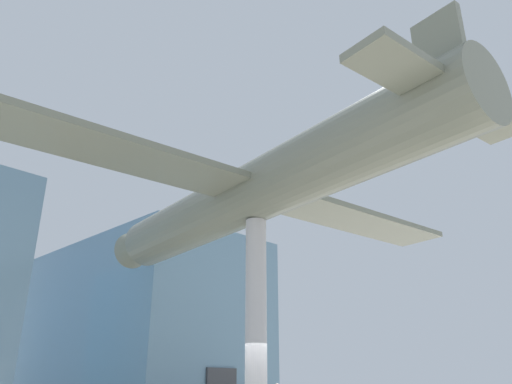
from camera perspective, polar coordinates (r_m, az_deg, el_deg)
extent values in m
cube|color=#60849E|center=(30.74, -13.85, -15.18)|extent=(8.15, 15.25, 9.01)
cube|color=#383A3F|center=(31.58, -13.08, -6.50)|extent=(0.36, 14.49, 0.60)
cylinder|color=#B7B7BC|center=(13.63, 0.00, -15.11)|extent=(0.58, 0.58, 5.87)
cylinder|color=slate|center=(14.56, 0.00, 0.00)|extent=(3.70, 14.32, 1.76)
cube|color=slate|center=(14.56, 0.00, 0.00)|extent=(16.30, 4.01, 0.18)
cube|color=slate|center=(10.91, 20.98, 10.21)|extent=(5.27, 1.70, 0.18)
cube|color=slate|center=(11.46, 20.29, 14.59)|extent=(0.33, 1.11, 1.96)
cone|color=slate|center=(20.94, -13.28, -6.17)|extent=(1.67, 1.53, 1.50)
sphere|color=black|center=(21.69, -14.25, -6.61)|extent=(0.44, 0.44, 0.44)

